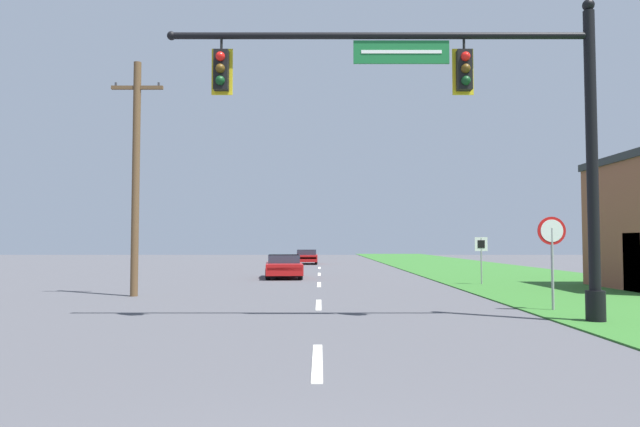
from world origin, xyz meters
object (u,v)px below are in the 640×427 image
(signal_mast, at_px, (484,123))
(route_sign_post, at_px, (482,250))
(stop_sign, at_px, (553,242))
(car_ahead, at_px, (284,266))
(far_car, at_px, (307,257))
(utility_pole_near, at_px, (137,174))

(signal_mast, bearing_deg, route_sign_post, 74.59)
(stop_sign, bearing_deg, signal_mast, -138.40)
(car_ahead, height_order, far_car, same)
(stop_sign, relative_size, route_sign_post, 1.23)
(car_ahead, distance_m, route_sign_post, 10.17)
(car_ahead, relative_size, stop_sign, 1.75)
(signal_mast, height_order, stop_sign, signal_mast)
(car_ahead, height_order, route_sign_post, route_sign_post)
(route_sign_post, bearing_deg, far_car, 108.90)
(route_sign_post, bearing_deg, stop_sign, -94.45)
(car_ahead, distance_m, far_car, 18.83)
(far_car, relative_size, stop_sign, 1.77)
(signal_mast, bearing_deg, stop_sign, 41.60)
(signal_mast, relative_size, far_car, 2.30)
(car_ahead, xyz_separation_m, stop_sign, (8.14, -14.22, 1.26))
(signal_mast, relative_size, route_sign_post, 5.02)
(far_car, bearing_deg, route_sign_post, -71.10)
(signal_mast, relative_size, stop_sign, 4.07)
(car_ahead, height_order, utility_pole_near, utility_pole_near)
(utility_pole_near, bearing_deg, car_ahead, 65.59)
(stop_sign, xyz_separation_m, route_sign_post, (0.73, 9.33, -0.34))
(signal_mast, relative_size, car_ahead, 2.33)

